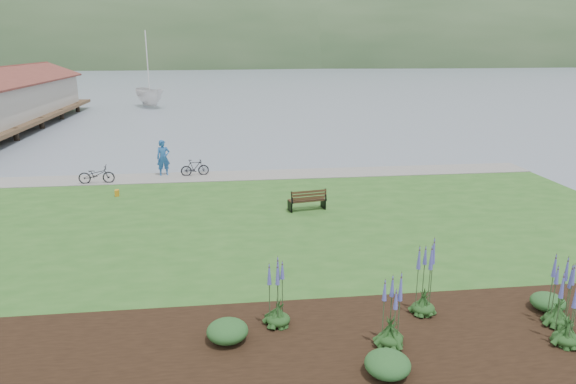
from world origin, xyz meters
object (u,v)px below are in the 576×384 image
object	(u,v)px
person	(163,155)
sailboat	(151,107)
bicycle_a	(96,175)
park_bench	(308,200)

from	to	relation	value
person	sailboat	world-z (taller)	sailboat
bicycle_a	sailboat	size ratio (longest dim) A/B	0.06
park_bench	bicycle_a	bearing A→B (deg)	140.31
person	bicycle_a	distance (m)	3.59
park_bench	person	xyz separation A→B (m)	(-6.84, 7.05, 0.67)
person	sailboat	xyz separation A→B (m)	(-5.47, 36.03, -1.55)
sailboat	person	bearing A→B (deg)	-107.70
park_bench	person	distance (m)	9.85
person	bicycle_a	bearing A→B (deg)	-173.22
park_bench	sailboat	distance (m)	44.82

